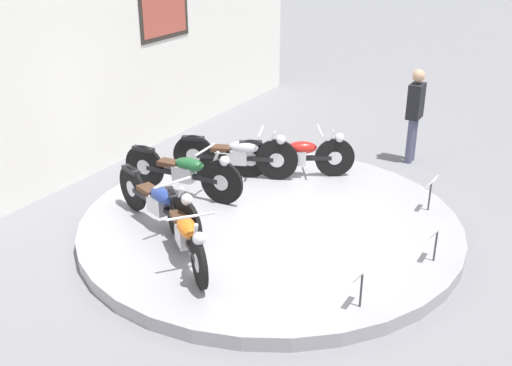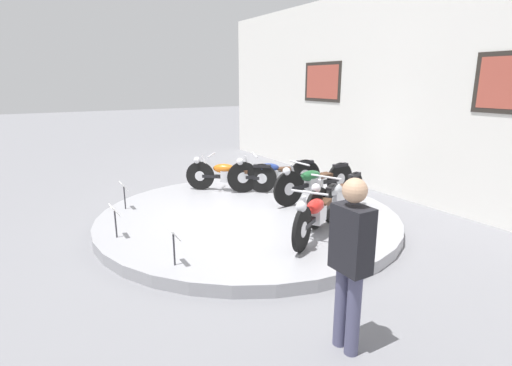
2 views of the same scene
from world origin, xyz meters
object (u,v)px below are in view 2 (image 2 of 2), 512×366
(motorcycle_orange, at_px, (229,174))
(info_placard_front_left, at_px, (124,190))
(motorcycle_green, at_px, (314,181))
(motorcycle_red, at_px, (317,212))
(motorcycle_silver, at_px, (336,195))
(motorcycle_blue, at_px, (272,173))
(info_placard_front_centre, at_px, (115,214))
(visitor_standing, at_px, (351,257))
(info_placard_front_right, at_px, (173,238))

(motorcycle_orange, xyz_separation_m, info_placard_front_left, (0.14, -2.21, -0.01))
(motorcycle_green, relative_size, motorcycle_red, 1.19)
(motorcycle_orange, bearing_deg, motorcycle_silver, 17.76)
(motorcycle_blue, distance_m, info_placard_front_centre, 3.58)
(motorcycle_orange, height_order, info_placard_front_centre, motorcycle_orange)
(info_placard_front_centre, bearing_deg, motorcycle_green, 89.96)
(motorcycle_green, distance_m, motorcycle_silver, 1.04)
(info_placard_front_left, relative_size, info_placard_front_centre, 1.00)
(motorcycle_red, distance_m, info_placard_front_centre, 3.03)
(motorcycle_blue, distance_m, visitor_standing, 4.98)
(motorcycle_silver, bearing_deg, motorcycle_orange, -162.24)
(motorcycle_green, xyz_separation_m, motorcycle_red, (1.47, -1.11, -0.02))
(info_placard_front_left, distance_m, visitor_standing, 4.96)
(info_placard_front_right, bearing_deg, motorcycle_red, 86.62)
(info_placard_front_centre, height_order, visitor_standing, visitor_standing)
(info_placard_front_right, distance_m, visitor_standing, 2.39)
(info_placard_front_left, bearing_deg, info_placard_front_right, 0.00)
(info_placard_front_left, distance_m, info_placard_front_right, 2.69)
(motorcycle_green, relative_size, info_placard_front_right, 3.96)
(info_placard_front_centre, distance_m, info_placard_front_right, 1.42)
(motorcycle_blue, height_order, info_placard_front_right, motorcycle_blue)
(motorcycle_orange, relative_size, motorcycle_silver, 0.81)
(motorcycle_green, relative_size, motorcycle_silver, 1.06)
(motorcycle_orange, height_order, motorcycle_silver, motorcycle_silver)
(motorcycle_silver, bearing_deg, info_placard_front_centre, -106.15)
(motorcycle_green, distance_m, info_placard_front_left, 3.58)
(info_placard_front_left, bearing_deg, motorcycle_red, 37.96)
(info_placard_front_right, relative_size, visitor_standing, 0.31)
(motorcycle_blue, bearing_deg, motorcycle_silver, 0.03)
(motorcycle_blue, height_order, visitor_standing, visitor_standing)
(info_placard_front_left, bearing_deg, motorcycle_orange, 93.52)
(info_placard_front_centre, height_order, info_placard_front_right, same)
(motorcycle_blue, relative_size, motorcycle_green, 0.94)
(motorcycle_orange, bearing_deg, visitor_standing, -14.48)
(motorcycle_silver, xyz_separation_m, info_placard_front_right, (0.35, -3.00, -0.03))
(info_placard_front_left, bearing_deg, visitor_standing, 10.65)
(info_placard_front_left, height_order, info_placard_front_right, same)
(motorcycle_green, xyz_separation_m, motorcycle_silver, (0.99, -0.32, -0.00))
(motorcycle_blue, xyz_separation_m, motorcycle_green, (1.00, 0.32, 0.01))
(motorcycle_red, height_order, info_placard_front_left, motorcycle_red)
(motorcycle_silver, xyz_separation_m, motorcycle_red, (0.48, -0.80, -0.02))
(motorcycle_silver, distance_m, motorcycle_red, 0.93)
(motorcycle_red, bearing_deg, motorcycle_green, 142.90)
(visitor_standing, bearing_deg, motorcycle_red, 147.72)
(motorcycle_red, distance_m, info_placard_front_right, 2.21)
(motorcycle_orange, distance_m, info_placard_front_left, 2.21)
(motorcycle_silver, relative_size, info_placard_front_centre, 3.72)
(motorcycle_blue, relative_size, info_placard_front_left, 3.72)
(motorcycle_orange, xyz_separation_m, visitor_standing, (5.00, -1.29, 0.39))
(motorcycle_red, bearing_deg, info_placard_front_centre, -119.21)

